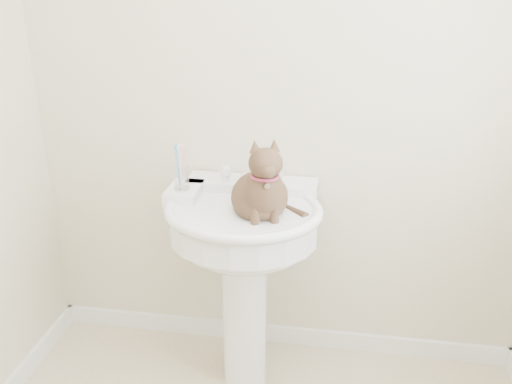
% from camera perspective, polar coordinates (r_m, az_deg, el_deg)
% --- Properties ---
extents(wall_back, '(2.20, 0.00, 2.50)m').
position_cam_1_polar(wall_back, '(2.27, 2.71, 10.51)').
color(wall_back, beige).
rests_on(wall_back, ground).
extents(baseboard_back, '(2.20, 0.02, 0.09)m').
position_cam_1_polar(baseboard_back, '(2.77, 2.22, -14.69)').
color(baseboard_back, white).
rests_on(baseboard_back, floor).
extents(pedestal_sink, '(0.64, 0.63, 0.89)m').
position_cam_1_polar(pedestal_sink, '(2.20, -1.35, -5.22)').
color(pedestal_sink, white).
rests_on(pedestal_sink, floor).
extents(faucet, '(0.28, 0.12, 0.14)m').
position_cam_1_polar(faucet, '(2.25, -0.61, 1.91)').
color(faucet, silver).
rests_on(faucet, pedestal_sink).
extents(soap_bar, '(0.10, 0.08, 0.03)m').
position_cam_1_polar(soap_bar, '(2.34, 1.26, 1.94)').
color(soap_bar, '#FA9C31').
rests_on(soap_bar, pedestal_sink).
extents(toothbrush_cup, '(0.07, 0.07, 0.19)m').
position_cam_1_polar(toothbrush_cup, '(2.21, -7.85, 1.44)').
color(toothbrush_cup, silver).
rests_on(toothbrush_cup, pedestal_sink).
extents(cat, '(0.24, 0.30, 0.44)m').
position_cam_1_polar(cat, '(2.04, 0.48, -0.01)').
color(cat, brown).
rests_on(cat, pedestal_sink).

